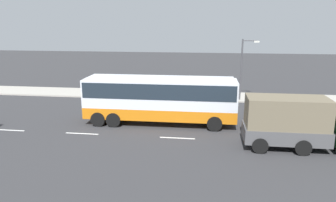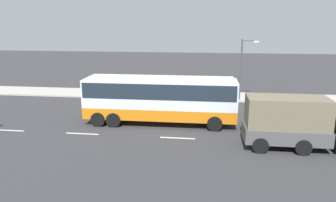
% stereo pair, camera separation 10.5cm
% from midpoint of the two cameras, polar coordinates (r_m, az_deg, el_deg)
% --- Properties ---
extents(ground_plane, '(120.00, 120.00, 0.00)m').
position_cam_midpoint_polar(ground_plane, '(24.38, 2.09, -4.28)').
color(ground_plane, '#333335').
extents(sidewalk_curb, '(80.00, 4.00, 0.15)m').
position_cam_midpoint_polar(sidewalk_curb, '(33.61, 3.59, 0.98)').
color(sidewalk_curb, '#A8A399').
rests_on(sidewalk_curb, ground_plane).
extents(lane_centreline, '(27.92, 0.16, 0.01)m').
position_cam_midpoint_polar(lane_centreline, '(22.95, -13.74, -5.86)').
color(lane_centreline, white).
rests_on(lane_centreline, ground_plane).
extents(coach_bus, '(11.56, 2.84, 3.63)m').
position_cam_midpoint_polar(coach_bus, '(23.98, -1.59, 0.99)').
color(coach_bus, orange).
rests_on(coach_bus, ground_plane).
extents(cargo_truck, '(7.18, 2.51, 3.24)m').
position_cam_midpoint_polar(cargo_truck, '(21.00, 22.51, -3.56)').
color(cargo_truck, '#19592D').
rests_on(cargo_truck, ground_plane).
extents(pedestrian_near_curb, '(0.32, 0.32, 1.77)m').
position_cam_midpoint_polar(pedestrian_near_curb, '(32.39, 2.29, 2.49)').
color(pedestrian_near_curb, '#38334C').
rests_on(pedestrian_near_curb, sidewalk_curb).
extents(street_lamp, '(1.63, 0.24, 5.99)m').
position_cam_midpoint_polar(street_lamp, '(31.75, 13.33, 6.37)').
color(street_lamp, '#47474C').
rests_on(street_lamp, sidewalk_curb).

